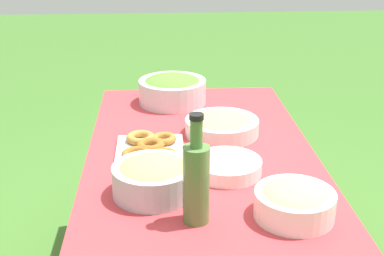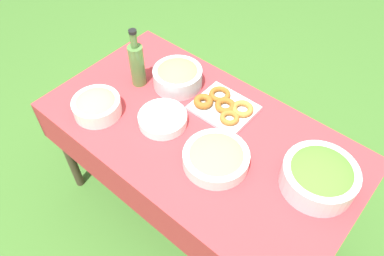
{
  "view_description": "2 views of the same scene",
  "coord_description": "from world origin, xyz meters",
  "px_view_note": "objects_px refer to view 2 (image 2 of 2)",
  "views": [
    {
      "loc": [
        1.74,
        -0.15,
        1.53
      ],
      "look_at": [
        -0.04,
        -0.03,
        0.81
      ],
      "focal_mm": 50.0,
      "sensor_mm": 36.0,
      "label": 1
    },
    {
      "loc": [
        -0.71,
        0.88,
        2.04
      ],
      "look_at": [
        0.01,
        0.04,
        0.77
      ],
      "focal_mm": 35.0,
      "sensor_mm": 36.0,
      "label": 2
    }
  ],
  "objects_px": {
    "donut_platter": "(224,106)",
    "plate_stack": "(163,119)",
    "bread_bowl": "(216,157)",
    "pasta_bowl": "(97,105)",
    "olive_oil_bottle": "(137,63)",
    "fruit_bowl": "(178,76)",
    "salad_bowl": "(320,176)"
  },
  "relations": [
    {
      "from": "salad_bowl",
      "to": "donut_platter",
      "type": "bearing_deg",
      "value": -10.03
    },
    {
      "from": "plate_stack",
      "to": "fruit_bowl",
      "type": "height_order",
      "value": "fruit_bowl"
    },
    {
      "from": "plate_stack",
      "to": "bread_bowl",
      "type": "xyz_separation_m",
      "value": [
        -0.33,
        0.02,
        0.02
      ]
    },
    {
      "from": "pasta_bowl",
      "to": "fruit_bowl",
      "type": "relative_size",
      "value": 0.91
    },
    {
      "from": "pasta_bowl",
      "to": "donut_platter",
      "type": "distance_m",
      "value": 0.61
    },
    {
      "from": "pasta_bowl",
      "to": "bread_bowl",
      "type": "xyz_separation_m",
      "value": [
        -0.62,
        -0.13,
        -0.01
      ]
    },
    {
      "from": "salad_bowl",
      "to": "pasta_bowl",
      "type": "height_order",
      "value": "salad_bowl"
    },
    {
      "from": "pasta_bowl",
      "to": "plate_stack",
      "type": "bearing_deg",
      "value": -151.27
    },
    {
      "from": "donut_platter",
      "to": "plate_stack",
      "type": "xyz_separation_m",
      "value": [
        0.17,
        0.25,
        0.0
      ]
    },
    {
      "from": "pasta_bowl",
      "to": "donut_platter",
      "type": "relative_size",
      "value": 0.77
    },
    {
      "from": "pasta_bowl",
      "to": "salad_bowl",
      "type": "bearing_deg",
      "value": -162.6
    },
    {
      "from": "donut_platter",
      "to": "olive_oil_bottle",
      "type": "relative_size",
      "value": 0.93
    },
    {
      "from": "pasta_bowl",
      "to": "fruit_bowl",
      "type": "height_order",
      "value": "fruit_bowl"
    },
    {
      "from": "fruit_bowl",
      "to": "bread_bowl",
      "type": "bearing_deg",
      "value": 149.9
    },
    {
      "from": "donut_platter",
      "to": "bread_bowl",
      "type": "height_order",
      "value": "bread_bowl"
    },
    {
      "from": "olive_oil_bottle",
      "to": "fruit_bowl",
      "type": "bearing_deg",
      "value": -143.43
    },
    {
      "from": "fruit_bowl",
      "to": "donut_platter",
      "type": "bearing_deg",
      "value": -177.72
    },
    {
      "from": "plate_stack",
      "to": "bread_bowl",
      "type": "distance_m",
      "value": 0.33
    },
    {
      "from": "bread_bowl",
      "to": "pasta_bowl",
      "type": "bearing_deg",
      "value": 12.2
    },
    {
      "from": "salad_bowl",
      "to": "olive_oil_bottle",
      "type": "bearing_deg",
      "value": 1.95
    },
    {
      "from": "bread_bowl",
      "to": "olive_oil_bottle",
      "type": "bearing_deg",
      "value": -13.23
    },
    {
      "from": "bread_bowl",
      "to": "fruit_bowl",
      "type": "height_order",
      "value": "fruit_bowl"
    },
    {
      "from": "salad_bowl",
      "to": "pasta_bowl",
      "type": "xyz_separation_m",
      "value": [
        1.0,
        0.31,
        -0.02
      ]
    },
    {
      "from": "donut_platter",
      "to": "bread_bowl",
      "type": "xyz_separation_m",
      "value": [
        -0.17,
        0.28,
        0.02
      ]
    },
    {
      "from": "bread_bowl",
      "to": "fruit_bowl",
      "type": "bearing_deg",
      "value": -30.1
    },
    {
      "from": "plate_stack",
      "to": "bread_bowl",
      "type": "relative_size",
      "value": 0.8
    },
    {
      "from": "pasta_bowl",
      "to": "bread_bowl",
      "type": "height_order",
      "value": "pasta_bowl"
    },
    {
      "from": "salad_bowl",
      "to": "bread_bowl",
      "type": "xyz_separation_m",
      "value": [
        0.38,
        0.18,
        -0.03
      ]
    },
    {
      "from": "donut_platter",
      "to": "plate_stack",
      "type": "bearing_deg",
      "value": 56.92
    },
    {
      "from": "bread_bowl",
      "to": "fruit_bowl",
      "type": "distance_m",
      "value": 0.53
    },
    {
      "from": "plate_stack",
      "to": "fruit_bowl",
      "type": "distance_m",
      "value": 0.28
    },
    {
      "from": "salad_bowl",
      "to": "donut_platter",
      "type": "distance_m",
      "value": 0.56
    }
  ]
}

